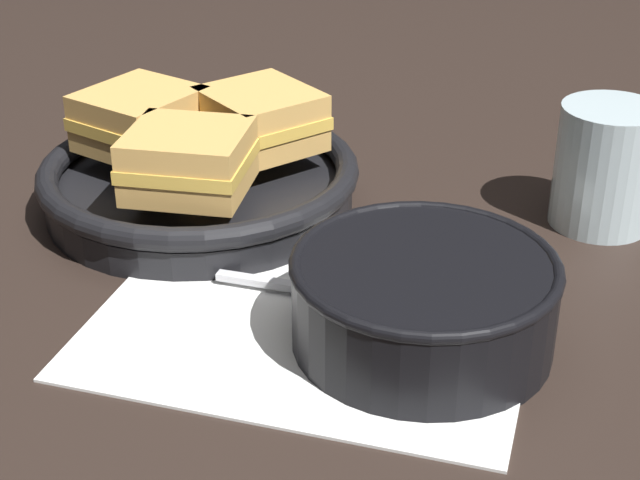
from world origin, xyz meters
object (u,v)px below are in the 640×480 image
(spoon, at_px, (383,302))
(skillet, at_px, (200,183))
(sandwich_near_right, at_px, (189,161))
(drinking_glass, at_px, (606,167))
(sandwich_far_left, at_px, (260,119))
(sandwich_near_left, at_px, (140,119))
(soup_bowl, at_px, (424,296))

(spoon, relative_size, skillet, 0.66)
(sandwich_near_right, height_order, drinking_glass, drinking_glass)
(sandwich_far_left, bearing_deg, skillet, -135.21)
(sandwich_near_left, bearing_deg, skillet, -15.21)
(skillet, distance_m, sandwich_far_left, 0.07)
(spoon, relative_size, sandwich_near_right, 1.83)
(soup_bowl, xyz_separation_m, sandwich_near_right, (-0.19, 0.09, 0.03))
(sandwich_near_right, height_order, sandwich_far_left, same)
(sandwich_near_left, xyz_separation_m, drinking_glass, (0.36, 0.04, -0.02))
(sandwich_far_left, bearing_deg, drinking_glass, 2.80)
(soup_bowl, relative_size, skillet, 0.66)
(sandwich_near_left, relative_size, sandwich_far_left, 0.93)
(soup_bowl, bearing_deg, sandwich_near_right, 153.41)
(sandwich_near_right, bearing_deg, skillet, 104.79)
(spoon, height_order, skillet, skillet)
(sandwich_near_left, distance_m, drinking_glass, 0.36)
(skillet, bearing_deg, sandwich_near_right, -75.21)
(skillet, xyz_separation_m, drinking_glass, (0.31, 0.05, 0.03))
(sandwich_near_right, bearing_deg, sandwich_far_left, 74.79)
(spoon, xyz_separation_m, sandwich_near_right, (-0.16, 0.06, 0.06))
(soup_bowl, distance_m, sandwich_far_left, 0.25)
(skillet, bearing_deg, sandwich_near_left, 164.79)
(spoon, distance_m, skillet, 0.21)
(sandwich_near_left, bearing_deg, sandwich_near_right, -45.21)
(skillet, distance_m, sandwich_near_left, 0.07)
(spoon, bearing_deg, sandwich_near_left, 151.92)
(drinking_glass, bearing_deg, sandwich_near_right, -160.23)
(sandwich_near_right, distance_m, sandwich_far_left, 0.10)
(spoon, distance_m, drinking_glass, 0.22)
(sandwich_near_left, xyz_separation_m, sandwich_far_left, (0.09, 0.02, 0.00))
(skillet, relative_size, sandwich_near_left, 2.31)
(skillet, height_order, sandwich_far_left, sandwich_far_left)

